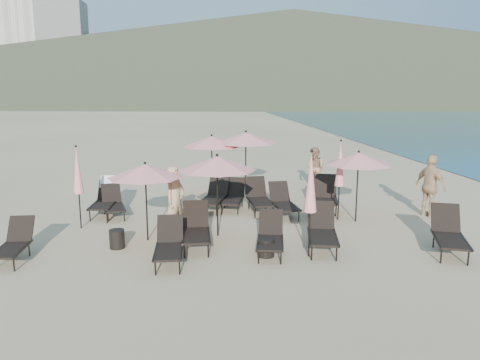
{
  "coord_description": "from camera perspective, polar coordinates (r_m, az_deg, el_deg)",
  "views": [
    {
      "loc": [
        -1.65,
        -10.28,
        3.76
      ],
      "look_at": [
        -0.44,
        3.5,
        1.1
      ],
      "focal_mm": 35.0,
      "sensor_mm": 36.0,
      "label": 1
    }
  ],
  "objects": [
    {
      "name": "lounger_13",
      "position": [
        14.7,
        10.0,
        -2.1
      ],
      "size": [
        1.2,
        1.98,
        1.07
      ],
      "rotation": [
        0.0,
        0.0,
        -0.29
      ],
      "color": "black",
      "rests_on": "ground"
    },
    {
      "name": "umbrella_open_0",
      "position": [
        11.84,
        -11.48,
        1.09
      ],
      "size": [
        1.88,
        1.88,
        2.03
      ],
      "color": "black",
      "rests_on": "ground"
    },
    {
      "name": "umbrella_closed_1",
      "position": [
        13.82,
        12.1,
        1.88
      ],
      "size": [
        0.28,
        0.28,
        2.38
      ],
      "color": "black",
      "rests_on": "ground"
    },
    {
      "name": "umbrella_open_2",
      "position": [
        13.74,
        14.25,
        2.53
      ],
      "size": [
        1.94,
        1.94,
        2.09
      ],
      "color": "black",
      "rests_on": "ground"
    },
    {
      "name": "umbrella_open_1",
      "position": [
        11.96,
        -2.8,
        2.04
      ],
      "size": [
        2.02,
        2.02,
        2.18
      ],
      "color": "black",
      "rests_on": "ground"
    },
    {
      "name": "lounger_6",
      "position": [
        15.04,
        -16.09,
        -2.02
      ],
      "size": [
        0.7,
        1.75,
        1.07
      ],
      "rotation": [
        0.0,
        0.0,
        -0.04
      ],
      "color": "black",
      "rests_on": "ground"
    },
    {
      "name": "umbrella_closed_0",
      "position": [
        10.56,
        8.62,
        -0.37
      ],
      "size": [
        0.29,
        0.29,
        2.48
      ],
      "color": "black",
      "rests_on": "ground"
    },
    {
      "name": "beachgoer_a",
      "position": [
        12.38,
        -7.9,
        -2.5
      ],
      "size": [
        0.75,
        0.8,
        1.84
      ],
      "primitive_type": "imported",
      "rotation": [
        0.0,
        0.0,
        0.95
      ],
      "color": "tan",
      "rests_on": "ground"
    },
    {
      "name": "lounger_7",
      "position": [
        14.68,
        -15.23,
        -2.68
      ],
      "size": [
        0.97,
        1.65,
        0.89
      ],
      "rotation": [
        0.0,
        0.0,
        0.26
      ],
      "color": "black",
      "rests_on": "ground"
    },
    {
      "name": "lounger_5",
      "position": [
        12.07,
        24.11,
        -5.89
      ],
      "size": [
        1.21,
        1.89,
        1.01
      ],
      "rotation": [
        0.0,
        0.0,
        -0.33
      ],
      "color": "black",
      "rests_on": "ground"
    },
    {
      "name": "lounger_4",
      "position": [
        11.44,
        9.97,
        -5.99
      ],
      "size": [
        0.99,
        1.85,
        1.01
      ],
      "rotation": [
        0.0,
        0.0,
        -0.19
      ],
      "color": "black",
      "rests_on": "ground"
    },
    {
      "name": "side_table_0",
      "position": [
        11.77,
        -14.76,
        -6.96
      ],
      "size": [
        0.37,
        0.37,
        0.46
      ],
      "primitive_type": "cylinder",
      "color": "black",
      "rests_on": "ground"
    },
    {
      "name": "volcanic_headland",
      "position": [
        322.12,
        8.38,
        14.83
      ],
      "size": [
        690.0,
        690.0,
        55.0
      ],
      "color": "brown",
      "rests_on": "ground"
    },
    {
      "name": "beachgoer_c",
      "position": [
        15.07,
        22.22,
        -0.7
      ],
      "size": [
        0.82,
        1.2,
        1.89
      ],
      "primitive_type": "imported",
      "rotation": [
        0.0,
        0.0,
        1.92
      ],
      "color": "tan",
      "rests_on": "ground"
    },
    {
      "name": "lounger_11",
      "position": [
        15.23,
        10.47,
        -1.76
      ],
      "size": [
        1.07,
        1.88,
        1.02
      ],
      "rotation": [
        0.0,
        0.0,
        -0.24
      ],
      "color": "black",
      "rests_on": "ground"
    },
    {
      "name": "umbrella_open_4",
      "position": [
        16.75,
        0.71,
        5.16
      ],
      "size": [
        2.2,
        2.2,
        2.36
      ],
      "color": "black",
      "rests_on": "ground"
    },
    {
      "name": "lounger_9",
      "position": [
        14.72,
        2.31,
        -2.07
      ],
      "size": [
        0.77,
        1.77,
        0.99
      ],
      "rotation": [
        0.0,
        0.0,
        0.07
      ],
      "color": "black",
      "rests_on": "ground"
    },
    {
      "name": "lounger_10",
      "position": [
        14.29,
        5.32,
        -2.61
      ],
      "size": [
        0.77,
        1.68,
        0.94
      ],
      "rotation": [
        0.0,
        0.0,
        0.09
      ],
      "color": "black",
      "rests_on": "ground"
    },
    {
      "name": "hotel_skyline",
      "position": [
        296.84,
        -23.79,
        13.95
      ],
      "size": [
        109.0,
        82.0,
        55.0
      ],
      "color": "beige",
      "rests_on": "ground"
    },
    {
      "name": "umbrella_open_3",
      "position": [
        16.67,
        -3.47,
        4.71
      ],
      "size": [
        2.07,
        2.07,
        2.23
      ],
      "color": "black",
      "rests_on": "ground"
    },
    {
      "name": "lounger_3",
      "position": [
        11.02,
        3.73,
        -6.8
      ],
      "size": [
        0.84,
        1.63,
        0.89
      ],
      "rotation": [
        0.0,
        0.0,
        -0.17
      ],
      "color": "black",
      "rests_on": "ground"
    },
    {
      "name": "lounger_12",
      "position": [
        15.01,
        -0.8,
        -1.94
      ],
      "size": [
        0.95,
        1.69,
        0.92
      ],
      "rotation": [
        0.0,
        0.0,
        -0.23
      ],
      "color": "black",
      "rests_on": "ground"
    },
    {
      "name": "lounger_2",
      "position": [
        11.48,
        -5.4,
        -5.86
      ],
      "size": [
        0.68,
        1.73,
        0.99
      ],
      "rotation": [
        0.0,
        0.0,
        0.01
      ],
      "color": "black",
      "rests_on": "ground"
    },
    {
      "name": "lounger_8",
      "position": [
        14.95,
        -3.12,
        -1.86
      ],
      "size": [
        1.12,
        1.85,
        1.0
      ],
      "rotation": [
        0.0,
        0.0,
        -0.29
      ],
      "color": "black",
      "rests_on": "ground"
    },
    {
      "name": "lounger_1",
      "position": [
        10.55,
        -8.64,
        -7.68
      ],
      "size": [
        0.62,
        1.59,
        0.91
      ],
      "rotation": [
        0.0,
        0.0,
        0.01
      ],
      "color": "black",
      "rests_on": "ground"
    },
    {
      "name": "umbrella_closed_2",
      "position": [
        13.41,
        -19.2,
        1.06
      ],
      "size": [
        0.27,
        0.27,
        2.32
      ],
      "color": "black",
      "rests_on": "ground"
    },
    {
      "name": "lounger_0",
      "position": [
        11.71,
        -25.87,
        -6.9
      ],
      "size": [
        0.59,
        1.51,
        0.86
      ],
      "rotation": [
        0.0,
        0.0,
        0.01
      ],
      "color": "black",
      "rests_on": "ground"
    },
    {
      "name": "side_table_1",
      "position": [
        10.86,
        3.19,
        -8.2
      ],
      "size": [
        0.39,
        0.39,
        0.43
      ],
      "primitive_type": "cylinder",
      "color": "black",
      "rests_on": "ground"
    },
    {
      "name": "ground",
      "position": [
        11.07,
        3.88,
        -9.0
      ],
      "size": [
        800.0,
        800.0,
        0.0
      ],
      "primitive_type": "plane",
      "color": "#D6BA8C",
      "rests_on": "ground"
    },
    {
      "name": "beachgoer_b",
      "position": [
        18.18,
        9.14,
        1.4
      ],
      "size": [
        0.96,
        0.99,
        1.61
      ],
      "primitive_type": "imported",
      "rotation": [
        0.0,
        0.0,
        -0.94
      ],
      "color": "#A47555",
      "rests_on": "ground"
    }
  ]
}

